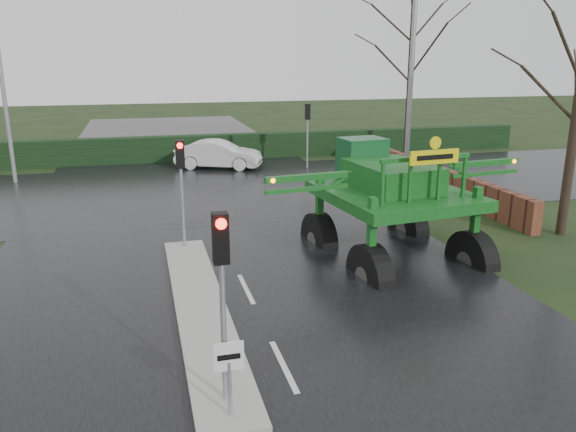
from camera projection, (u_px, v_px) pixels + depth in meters
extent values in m
plane|color=black|center=(284.00, 367.00, 11.11)|extent=(140.00, 140.00, 0.00)
cube|color=black|center=(215.00, 226.00, 20.41)|extent=(14.00, 80.00, 0.02)
cube|color=black|center=(198.00, 190.00, 26.00)|extent=(80.00, 12.00, 0.02)
cube|color=gray|center=(201.00, 307.00, 13.56)|extent=(1.20, 10.00, 0.16)
cube|color=black|center=(183.00, 148.00, 33.24)|extent=(44.00, 0.90, 1.50)
cube|color=#592D1E|center=(405.00, 167.00, 28.43)|extent=(0.40, 20.00, 1.20)
cylinder|color=gray|center=(230.00, 389.00, 9.22)|extent=(0.07, 0.07, 1.00)
cube|color=silver|center=(229.00, 356.00, 9.06)|extent=(0.50, 0.04, 0.50)
cube|color=black|center=(229.00, 357.00, 9.04)|extent=(0.38, 0.01, 0.10)
cylinder|color=gray|center=(223.00, 315.00, 9.39)|extent=(0.10, 0.10, 3.50)
cube|color=black|center=(221.00, 238.00, 9.02)|extent=(0.26, 0.22, 0.85)
sphere|color=#FF0C07|center=(221.00, 224.00, 8.82)|extent=(0.18, 0.18, 0.18)
cylinder|color=gray|center=(182.00, 198.00, 17.29)|extent=(0.10, 0.10, 3.50)
cube|color=black|center=(180.00, 154.00, 16.93)|extent=(0.26, 0.22, 0.85)
sphere|color=#FF0C07|center=(180.00, 146.00, 16.73)|extent=(0.18, 0.18, 0.18)
cylinder|color=gray|center=(307.00, 137.00, 30.85)|extent=(0.10, 0.10, 3.50)
cube|color=black|center=(308.00, 112.00, 30.48)|extent=(0.26, 0.22, 0.85)
sphere|color=#FF0C07|center=(307.00, 106.00, 30.53)|extent=(0.18, 0.18, 0.18)
cylinder|color=gray|center=(411.00, 81.00, 23.02)|extent=(0.20, 0.20, 10.00)
cylinder|color=gray|center=(2.00, 78.00, 26.27)|extent=(0.20, 0.20, 10.00)
cylinder|color=black|center=(576.00, 118.00, 18.45)|extent=(0.32, 0.32, 8.00)
cylinder|color=black|center=(410.00, 74.00, 32.50)|extent=(0.32, 0.32, 10.00)
cylinder|color=black|center=(290.00, 234.00, 16.34)|extent=(0.74, 1.97, 1.92)
cylinder|color=#595B56|center=(290.00, 234.00, 16.34)|extent=(0.64, 0.73, 0.67)
cube|color=#0C471C|center=(290.00, 194.00, 16.01)|extent=(0.23, 0.23, 2.21)
cylinder|color=black|center=(393.00, 222.00, 17.54)|extent=(0.74, 1.97, 1.92)
cylinder|color=#595B56|center=(393.00, 222.00, 17.54)|extent=(0.64, 0.73, 0.67)
cube|color=#0C471C|center=(394.00, 184.00, 17.21)|extent=(0.23, 0.23, 2.21)
cylinder|color=black|center=(343.00, 275.00, 13.23)|extent=(0.74, 1.97, 1.92)
cylinder|color=#595B56|center=(343.00, 275.00, 13.23)|extent=(0.64, 0.73, 0.67)
cube|color=#0C471C|center=(344.00, 226.00, 12.90)|extent=(0.23, 0.23, 2.21)
cylinder|color=black|center=(464.00, 257.00, 14.43)|extent=(0.74, 1.97, 1.92)
cylinder|color=#595B56|center=(464.00, 257.00, 14.43)|extent=(0.64, 0.73, 0.67)
cube|color=#0C471C|center=(468.00, 212.00, 14.11)|extent=(0.23, 0.23, 2.21)
cube|color=#0C471C|center=(374.00, 180.00, 14.89)|extent=(4.52, 5.03, 0.34)
cube|color=#0C471C|center=(371.00, 159.00, 14.92)|extent=(2.42, 3.10, 0.87)
cube|color=#114923|center=(339.00, 137.00, 16.55)|extent=(1.56, 1.31, 1.25)
cube|color=#0C471C|center=(409.00, 134.00, 13.13)|extent=(2.88, 0.43, 0.12)
cube|color=#0C471C|center=(269.00, 157.00, 13.24)|extent=(2.50, 0.45, 0.17)
sphere|color=orange|center=(227.00, 160.00, 12.78)|extent=(0.13, 0.13, 0.13)
cube|color=#0C471C|center=(481.00, 143.00, 15.38)|extent=(2.50, 0.45, 0.17)
sphere|color=orange|center=(514.00, 141.00, 15.66)|extent=(0.13, 0.13, 0.13)
cube|color=yellow|center=(419.00, 132.00, 12.76)|extent=(1.54, 0.23, 0.38)
cube|color=black|center=(419.00, 132.00, 12.76)|extent=(1.15, 0.14, 0.13)
cylinder|color=yellow|center=(420.00, 115.00, 12.65)|extent=(0.35, 0.08, 0.35)
imported|color=silver|center=(219.00, 169.00, 31.13)|extent=(4.94, 3.29, 1.54)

